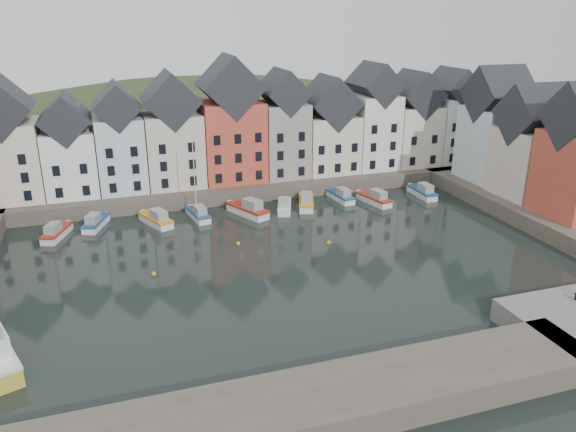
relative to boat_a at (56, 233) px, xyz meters
name	(u,v)px	position (x,y,z in m)	size (l,w,h in m)	color
ground	(294,269)	(23.92, -16.91, -0.65)	(260.00, 260.00, 0.00)	black
far_quay	(230,181)	(23.92, 13.09, 0.35)	(90.00, 16.00, 2.00)	#4B4339
right_quay	(559,213)	(60.92, -13.91, 0.35)	(14.00, 54.00, 2.00)	#4B4339
near_wall	(256,418)	(13.92, -38.91, 0.35)	(50.00, 6.00, 2.00)	#4B4339
hillside	(205,236)	(23.94, 39.09, -18.61)	(153.60, 70.40, 64.00)	#29371B
far_terrace	(252,131)	(27.13, 11.09, 8.23)	(72.37, 8.16, 17.78)	beige
right_terrace	(534,144)	(59.92, -8.84, 8.27)	(8.30, 24.25, 16.36)	silver
mooring_buoys	(244,253)	(19.92, -11.58, -0.50)	(20.50, 5.50, 0.50)	orange
boat_a	(56,233)	(0.00, 0.00, 0.00)	(3.62, 5.92, 2.18)	silver
boat_b	(96,223)	(4.44, 2.02, -0.01)	(3.58, 5.83, 2.14)	silver
boat_c	(156,219)	(11.72, 0.68, 0.05)	(4.03, 6.33, 2.33)	silver
boat_d	(198,214)	(17.07, 1.08, 0.04)	(2.61, 5.75, 10.60)	silver
boat_e	(249,210)	(23.58, 0.37, 0.12)	(4.72, 6.96, 2.58)	silver
boat_f	(284,206)	(28.59, 0.58, -0.01)	(3.47, 5.86, 2.15)	silver
boat_g	(306,202)	(31.88, 1.09, 0.07)	(3.88, 6.53, 2.40)	silver
boat_h	(341,196)	(37.52, 2.21, -0.01)	(2.36, 5.74, 2.14)	silver
boat_i	(375,199)	(41.47, -0.49, 0.04)	(3.13, 6.25, 2.30)	silver
boat_j	(423,192)	(49.45, 0.16, 0.03)	(1.92, 5.97, 2.28)	silver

